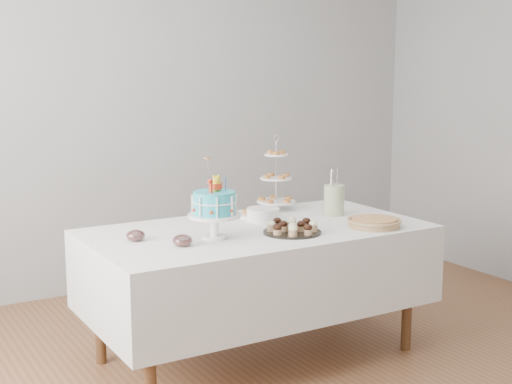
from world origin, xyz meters
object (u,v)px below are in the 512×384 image
table (257,267)px  birthday_cake (214,217)px  utensil_pitcher (334,199)px  pie (374,222)px  tiered_stand (276,179)px  pastry_plate (258,213)px  plate_stack (263,214)px  jam_bowl_a (182,241)px  cupcake_tray (292,227)px  jam_bowl_b (136,236)px

table → birthday_cake: size_ratio=4.41×
utensil_pitcher → pie: bearing=-85.5°
tiered_stand → utensil_pitcher: bearing=-56.1°
pastry_plate → pie: bearing=-55.0°
plate_stack → jam_bowl_a: 0.74m
tiered_stand → jam_bowl_a: 1.10m
table → plate_stack: (0.13, 0.15, 0.27)m
table → pastry_plate: pastry_plate is taller
birthday_cake → pastry_plate: size_ratio=1.69×
pie → utensil_pitcher: bearing=89.0°
cupcake_tray → jam_bowl_b: bearing=161.3°
jam_bowl_a → jam_bowl_b: 0.28m
table → jam_bowl_a: 0.62m
table → jam_bowl_b: bearing=174.9°
birthday_cake → plate_stack: bearing=4.4°
cupcake_tray → utensil_pitcher: bearing=29.6°
jam_bowl_a → pie: bearing=-7.6°
birthday_cake → jam_bowl_a: (-0.22, -0.06, -0.09)m
tiered_stand → pastry_plate: size_ratio=1.88×
plate_stack → pastry_plate: 0.14m
birthday_cake → jam_bowl_b: bearing=132.0°
pastry_plate → jam_bowl_a: jam_bowl_a is taller
plate_stack → utensil_pitcher: utensil_pitcher is taller
cupcake_tray → pie: (0.49, -0.11, -0.01)m
birthday_cake → pie: birthday_cake is taller
table → utensil_pitcher: size_ratio=6.71×
cupcake_tray → tiered_stand: size_ratio=0.67×
pie → cupcake_tray: bearing=167.9°
tiered_stand → pie: bearing=-73.5°
jam_bowl_b → plate_stack: bearing=5.9°
pie → pastry_plate: size_ratio=1.21×
pastry_plate → jam_bowl_b: 0.91m
cupcake_tray → pastry_plate: size_ratio=1.25×
utensil_pitcher → cupcake_tray: bearing=-144.9°
birthday_cake → pie: bearing=-37.5°
plate_stack → utensil_pitcher: (0.47, -0.07, 0.06)m
table → jam_bowl_a: bearing=-163.1°
pie → plate_stack: plate_stack is taller
pastry_plate → utensil_pitcher: size_ratio=0.90×
table → utensil_pitcher: 0.69m
birthday_cake → jam_bowl_b: (-0.38, 0.17, -0.09)m
jam_bowl_b → pie: bearing=-16.2°
table → birthday_cake: bearing=-162.5°
cupcake_tray → jam_bowl_b: cupcake_tray is taller
table → utensil_pitcher: bearing=7.1°
pie → utensil_pitcher: 0.40m
cupcake_tray → plate_stack: plate_stack is taller
birthday_cake → jam_bowl_b: birthday_cake is taller
tiered_stand → pastry_plate: tiered_stand is taller
plate_stack → jam_bowl_b: bearing=-174.1°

